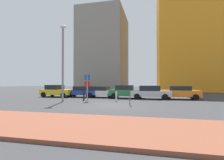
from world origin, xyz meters
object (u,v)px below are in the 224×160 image
at_px(parked_car_silver, 150,92).
at_px(traffic_bollard_mid, 116,96).
at_px(parked_car_orange, 180,92).
at_px(traffic_bollard_near, 84,95).
at_px(parking_sign_post, 87,84).
at_px(parking_meter, 130,93).
at_px(street_lamp, 63,57).
at_px(parked_car_green, 126,91).
at_px(parked_car_white, 101,91).
at_px(parked_car_yellow, 57,91).
at_px(parked_car_blue, 82,92).

bearing_deg(parked_car_silver, traffic_bollard_mid, -135.48).
xyz_separation_m(parked_car_orange, traffic_bollard_near, (-9.97, -3.49, -0.24)).
relative_size(parking_sign_post, traffic_bollard_mid, 2.69).
distance_m(parking_meter, traffic_bollard_mid, 3.13).
bearing_deg(parking_meter, traffic_bollard_near, 152.33).
bearing_deg(street_lamp, parked_car_green, 42.35).
bearing_deg(parking_meter, parked_car_silver, 74.57).
relative_size(parked_car_white, parked_car_orange, 1.00).
height_order(parking_sign_post, traffic_bollard_mid, parking_sign_post).
relative_size(parked_car_green, parking_sign_post, 1.55).
bearing_deg(parking_meter, parked_car_yellow, 149.94).
distance_m(parked_car_blue, parking_meter, 9.32).
height_order(parked_car_white, parking_meter, parking_meter).
distance_m(parked_car_white, traffic_bollard_near, 3.81).
relative_size(street_lamp, traffic_bollard_mid, 7.48).
xyz_separation_m(parked_car_silver, traffic_bollard_mid, (-3.27, -3.22, -0.29)).
bearing_deg(traffic_bollard_near, parked_car_yellow, 147.65).
relative_size(parked_car_white, traffic_bollard_near, 3.82).
bearing_deg(parked_car_yellow, parked_car_white, 5.01).
height_order(parked_car_yellow, parked_car_silver, parked_car_yellow).
bearing_deg(traffic_bollard_near, parked_car_white, 78.57).
relative_size(parked_car_blue, parked_car_orange, 0.98).
bearing_deg(parked_car_orange, parked_car_white, 178.56).
bearing_deg(parked_car_blue, street_lamp, -87.09).
xyz_separation_m(parked_car_yellow, parking_sign_post, (5.70, -3.86, 0.90)).
bearing_deg(parking_sign_post, traffic_bollard_mid, 11.01).
height_order(parking_sign_post, street_lamp, street_lamp).
distance_m(parked_car_green, street_lamp, 8.24).
bearing_deg(parking_sign_post, parked_car_blue, 119.68).
height_order(parked_car_green, parked_car_silver, parked_car_green).
distance_m(parked_car_green, traffic_bollard_near, 5.21).
xyz_separation_m(parked_car_blue, parking_sign_post, (2.39, -4.20, 0.97)).
bearing_deg(traffic_bollard_near, street_lamp, -132.28).
height_order(parked_car_orange, parking_meter, parking_meter).
distance_m(parked_car_white, parked_car_green, 3.25).
bearing_deg(street_lamp, traffic_bollard_near, 47.72).
bearing_deg(parked_car_silver, parked_car_blue, 177.11).
bearing_deg(parked_car_orange, traffic_bollard_near, -160.70).
distance_m(parked_car_yellow, parked_car_white, 5.85).
bearing_deg(traffic_bollard_mid, parked_car_yellow, 158.86).
bearing_deg(street_lamp, parked_car_blue, 92.91).
bearing_deg(traffic_bollard_mid, traffic_bollard_near, 178.55).
bearing_deg(parked_car_blue, parked_car_silver, -2.89).
bearing_deg(parking_sign_post, parking_meter, -24.45).
xyz_separation_m(parked_car_silver, traffic_bollard_near, (-6.74, -3.13, -0.24)).
distance_m(parked_car_orange, traffic_bollard_near, 10.57).
height_order(parked_car_silver, traffic_bollard_near, parked_car_silver).
bearing_deg(parking_sign_post, parked_car_yellow, 145.91).
height_order(parked_car_silver, parking_meter, parking_meter).
bearing_deg(parked_car_white, traffic_bollard_mid, -54.58).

